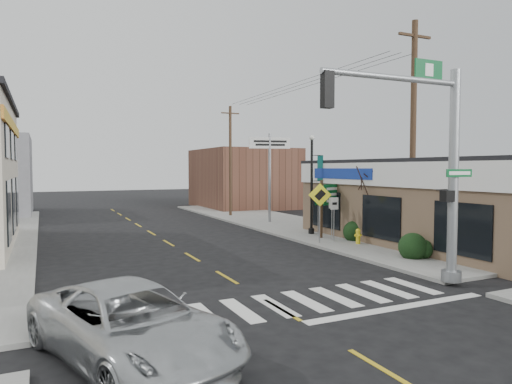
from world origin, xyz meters
name	(u,v)px	position (x,y,z in m)	size (l,w,h in m)	color
ground	(281,310)	(0.00, 0.00, 0.00)	(140.00, 140.00, 0.00)	black
sidewalk_right	(310,229)	(9.00, 13.00, 0.07)	(6.00, 38.00, 0.13)	gray
center_line	(192,257)	(0.00, 8.00, 0.01)	(0.12, 56.00, 0.01)	gold
crosswalk	(274,305)	(0.00, 0.40, 0.01)	(11.00, 2.20, 0.01)	silver
thrift_store	(472,203)	(14.50, 6.00, 2.00)	(12.00, 14.00, 4.00)	brown
bldg_distant_right	(243,178)	(12.00, 30.00, 2.80)	(8.00, 10.00, 5.60)	brown
suv	(131,324)	(-4.21, -1.61, 0.74)	(2.47, 5.35, 1.49)	#B7BBBD
traffic_signal_pole	(435,153)	(5.37, -0.07, 4.27)	(5.50, 0.40, 6.97)	gray
guide_sign	(333,200)	(8.20, 9.45, 2.08)	(1.73, 0.14, 3.03)	#463120
fire_hydrant	(358,236)	(8.06, 7.12, 0.53)	(0.23, 0.23, 0.74)	yellow
ped_crossing_sign	(320,202)	(6.52, 8.14, 2.11)	(1.13, 0.08, 2.92)	gray
lamp_post	(313,177)	(7.88, 10.97, 3.30)	(0.71, 0.56, 5.47)	black
dance_center_sign	(270,154)	(8.28, 17.02, 4.71)	(2.82, 0.18, 5.99)	gray
bare_tree	(371,173)	(8.67, 6.95, 3.56)	(2.18, 2.18, 4.36)	black
shrub_front	(413,247)	(7.93, 3.40, 0.57)	(1.16, 1.16, 0.87)	#133417
shrub_back	(354,232)	(8.59, 8.13, 0.55)	(1.12, 1.12, 0.84)	black
utility_pole_near	(413,134)	(9.08, 4.68, 5.29)	(1.75, 0.26, 10.06)	#4A3223
utility_pole_far	(230,160)	(7.50, 22.19, 4.45)	(1.46, 0.22, 8.42)	#4A2F22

